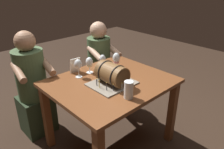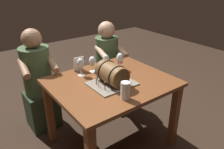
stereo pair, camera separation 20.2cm
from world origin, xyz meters
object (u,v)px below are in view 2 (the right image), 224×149
Objects in this scene: barrel_cake at (112,75)px; person_seated_right at (107,68)px; wine_glass_empty at (81,63)px; wine_glass_rose at (120,59)px; person_seated_left at (39,86)px; menu_card at (79,64)px; wine_glass_white at (92,62)px; wine_glass_amber at (106,60)px; dining_table at (111,92)px; beer_pint at (125,91)px.

person_seated_right is (0.51, 0.79, -0.33)m from barrel_cake.
wine_glass_empty is 0.43m from wine_glass_rose.
person_seated_left is at bearing 141.75° from wine_glass_rose.
person_seated_right is at bearing 34.77° from menu_card.
barrel_cake is 2.20× the size of wine_glass_rose.
person_seated_left is 1.04× the size of person_seated_right.
wine_glass_empty is (-0.14, -0.01, 0.02)m from wine_glass_white.
barrel_cake is 0.96m from person_seated_left.
person_seated_right is (0.23, 0.57, -0.36)m from wine_glass_rose.
person_seated_right is at bearing 53.66° from wine_glass_amber.
dining_table is 0.88m from person_seated_left.
wine_glass_white is (0.01, 0.35, 0.02)m from barrel_cake.
wine_glass_white is 0.15× the size of person_seated_right.
barrel_cake is 0.37m from wine_glass_empty.
wine_glass_white is at bearing -38.85° from menu_card.
menu_card is (-0.24, 0.16, -0.04)m from wine_glass_amber.
person_seated_left reaches higher than dining_table.
menu_card is 0.56m from person_seated_left.
person_seated_left is 0.95m from person_seated_right.
person_seated_left reaches higher than wine_glass_rose.
menu_card is at bearing 135.61° from wine_glass_white.
wine_glass_white is at bearing 88.53° from barrel_cake.
beer_pint is 0.13× the size of person_seated_left.
dining_table is 0.98× the size of person_seated_right.
wine_glass_amber is 0.15m from wine_glass_rose.
wine_glass_empty reaches higher than wine_glass_white.
person_seated_right reaches higher than wine_glass_white.
wine_glass_white is 1.12× the size of beer_pint.
person_seated_left is at bearing 179.99° from person_seated_right.
barrel_cake is at bearing -122.72° from person_seated_right.
wine_glass_amber reaches higher than dining_table.
person_seated_right reaches higher than menu_card.
wine_glass_amber is 0.28m from wine_glass_empty.
beer_pint is at bearing -70.86° from person_seated_left.
wine_glass_amber is at bearing 64.10° from barrel_cake.
wine_glass_empty is at bearing 121.49° from dining_table.
wine_glass_amber is at bearing -8.93° from wine_glass_empty.
barrel_cake is 2.26× the size of wine_glass_amber.
beer_pint is 1.25m from person_seated_right.
dining_table is 0.88m from person_seated_right.
person_seated_left reaches higher than person_seated_right.
wine_glass_white is at bearing -138.48° from person_seated_right.
wine_glass_rose is 0.97m from person_seated_left.
wine_glass_rose is at bearing 55.34° from beer_pint.
barrel_cake reaches higher than dining_table.
wine_glass_empty is 1.03× the size of wine_glass_rose.
wine_glass_rose is (0.41, -0.11, -0.02)m from wine_glass_empty.
dining_table is at bearing -122.87° from person_seated_right.
wine_glass_white is 0.14× the size of person_seated_left.
menu_card is (0.04, 0.11, -0.05)m from wine_glass_empty.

